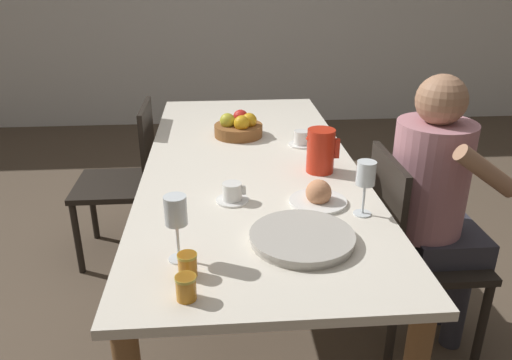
{
  "coord_description": "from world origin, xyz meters",
  "views": [
    {
      "loc": [
        -0.13,
        -2.01,
        1.54
      ],
      "look_at": [
        0.0,
        -0.32,
        0.8
      ],
      "focal_mm": 35.0,
      "sensor_mm": 36.0,
      "label": 1
    }
  ],
  "objects": [
    {
      "name": "ground_plane",
      "position": [
        0.0,
        0.0,
        0.0
      ],
      "size": [
        20.0,
        20.0,
        0.0
      ],
      "primitive_type": "plane",
      "color": "brown"
    },
    {
      "name": "teacup_near_person",
      "position": [
        -0.09,
        -0.39,
        0.78
      ],
      "size": [
        0.12,
        0.12,
        0.07
      ],
      "color": "white",
      "rests_on": "dining_table"
    },
    {
      "name": "chair_opposite",
      "position": [
        -0.64,
        0.52,
        0.47
      ],
      "size": [
        0.42,
        0.42,
        0.87
      ],
      "rotation": [
        0.0,
        0.0,
        1.57
      ],
      "color": "black",
      "rests_on": "ground_plane"
    },
    {
      "name": "fruit_bowl",
      "position": [
        -0.03,
        0.35,
        0.79
      ],
      "size": [
        0.24,
        0.24,
        0.12
      ],
      "color": "brown",
      "rests_on": "dining_table"
    },
    {
      "name": "bread_plate",
      "position": [
        0.21,
        -0.43,
        0.78
      ],
      "size": [
        0.21,
        0.21,
        0.09
      ],
      "color": "white",
      "rests_on": "dining_table"
    },
    {
      "name": "red_pitcher",
      "position": [
        0.28,
        -0.13,
        0.84
      ],
      "size": [
        0.14,
        0.11,
        0.18
      ],
      "color": "red",
      "rests_on": "dining_table"
    },
    {
      "name": "dining_table",
      "position": [
        0.0,
        0.0,
        0.66
      ],
      "size": [
        0.9,
        2.11,
        0.75
      ],
      "color": "silver",
      "rests_on": "ground_plane"
    },
    {
      "name": "chair_person_side",
      "position": [
        0.64,
        -0.31,
        0.47
      ],
      "size": [
        0.42,
        0.42,
        0.87
      ],
      "rotation": [
        0.0,
        0.0,
        -1.57
      ],
      "color": "black",
      "rests_on": "ground_plane"
    },
    {
      "name": "wine_glass_water",
      "position": [
        0.35,
        -0.52,
        0.89
      ],
      "size": [
        0.06,
        0.06,
        0.19
      ],
      "color": "white",
      "rests_on": "dining_table"
    },
    {
      "name": "person_seated",
      "position": [
        0.72,
        -0.28,
        0.69
      ],
      "size": [
        0.39,
        0.41,
        1.17
      ],
      "rotation": [
        0.0,
        0.0,
        -1.57
      ],
      "color": "#33333D",
      "rests_on": "ground_plane"
    },
    {
      "name": "serving_tray",
      "position": [
        0.11,
        -0.69,
        0.76
      ],
      "size": [
        0.33,
        0.33,
        0.03
      ],
      "color": "#B7B2A8",
      "rests_on": "dining_table"
    },
    {
      "name": "jam_jar_red",
      "position": [
        -0.23,
        -0.95,
        0.78
      ],
      "size": [
        0.06,
        0.06,
        0.07
      ],
      "color": "#C67A1E",
      "rests_on": "dining_table"
    },
    {
      "name": "jam_jar_amber",
      "position": [
        -0.23,
        -0.84,
        0.78
      ],
      "size": [
        0.06,
        0.06,
        0.07
      ],
      "color": "#C67A1E",
      "rests_on": "dining_table"
    },
    {
      "name": "teacup_across",
      "position": [
        0.25,
        0.19,
        0.78
      ],
      "size": [
        0.12,
        0.12,
        0.07
      ],
      "color": "white",
      "rests_on": "dining_table"
    },
    {
      "name": "wine_glass_juice",
      "position": [
        -0.26,
        -0.76,
        0.9
      ],
      "size": [
        0.06,
        0.06,
        0.2
      ],
      "color": "white",
      "rests_on": "dining_table"
    }
  ]
}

